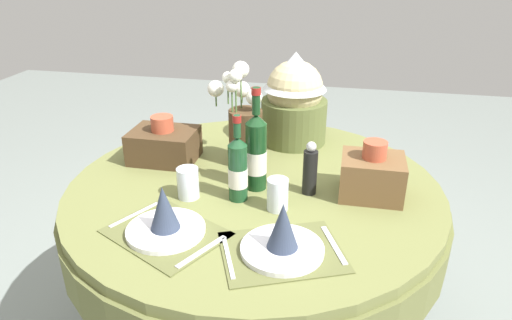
{
  "coord_description": "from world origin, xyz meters",
  "views": [
    {
      "loc": [
        0.31,
        -1.47,
        1.56
      ],
      "look_at": [
        0.0,
        0.03,
        0.84
      ],
      "focal_mm": 32.49,
      "sensor_mm": 36.0,
      "label": 1
    }
  ],
  "objects": [
    {
      "name": "tumbler_near_right",
      "position": [
        -0.2,
        -0.14,
        0.81
      ],
      "size": [
        0.08,
        0.08,
        0.11
      ],
      "primitive_type": "cylinder",
      "color": "silver",
      "rests_on": "dining_table"
    },
    {
      "name": "wine_bottle_left",
      "position": [
        0.01,
        -0.03,
        0.9
      ],
      "size": [
        0.08,
        0.08,
        0.37
      ],
      "color": "#143819",
      "rests_on": "dining_table"
    },
    {
      "name": "flower_vase",
      "position": [
        -0.08,
        0.17,
        0.92
      ],
      "size": [
        0.22,
        0.19,
        0.4
      ],
      "color": "#47331E",
      "rests_on": "dining_table"
    },
    {
      "name": "woven_basket_side_left",
      "position": [
        -0.4,
        0.13,
        0.83
      ],
      "size": [
        0.26,
        0.2,
        0.19
      ],
      "color": "#47331E",
      "rests_on": "dining_table"
    },
    {
      "name": "gift_tub_back_centre",
      "position": [
        0.09,
        0.43,
        0.97
      ],
      "size": [
        0.29,
        0.29,
        0.4
      ],
      "color": "#566033",
      "rests_on": "dining_table"
    },
    {
      "name": "wine_bottle_centre",
      "position": [
        -0.03,
        -0.12,
        0.88
      ],
      "size": [
        0.07,
        0.07,
        0.31
      ],
      "color": "#194223",
      "rests_on": "dining_table"
    },
    {
      "name": "woven_basket_side_right",
      "position": [
        0.42,
        -0.0,
        0.84
      ],
      "size": [
        0.21,
        0.18,
        0.2
      ],
      "color": "brown",
      "rests_on": "dining_table"
    },
    {
      "name": "place_setting_left",
      "position": [
        -0.2,
        -0.37,
        0.81
      ],
      "size": [
        0.42,
        0.39,
        0.16
      ],
      "color": "brown",
      "rests_on": "dining_table"
    },
    {
      "name": "tumbler_near_left",
      "position": [
        0.11,
        -0.16,
        0.81
      ],
      "size": [
        0.07,
        0.07,
        0.11
      ],
      "primitive_type": "cylinder",
      "color": "silver",
      "rests_on": "dining_table"
    },
    {
      "name": "dining_table",
      "position": [
        0.0,
        0.0,
        0.63
      ],
      "size": [
        1.39,
        1.39,
        0.76
      ],
      "color": "olive",
      "rests_on": "ground"
    },
    {
      "name": "pepper_mill",
      "position": [
        0.2,
        -0.03,
        0.85
      ],
      "size": [
        0.05,
        0.05,
        0.2
      ],
      "color": "black",
      "rests_on": "dining_table"
    },
    {
      "name": "place_setting_right",
      "position": [
        0.16,
        -0.39,
        0.81
      ],
      "size": [
        0.41,
        0.37,
        0.16
      ],
      "color": "brown",
      "rests_on": "dining_table"
    }
  ]
}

